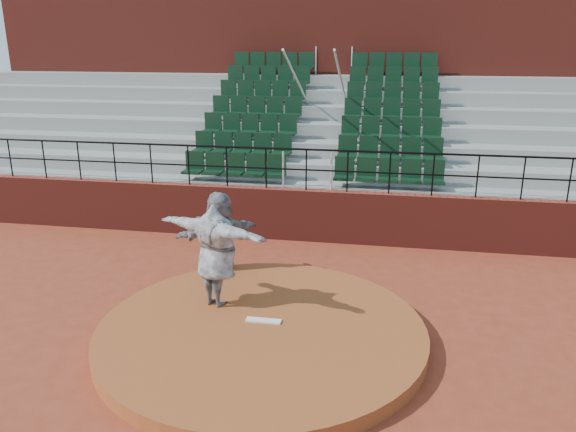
{
  "coord_description": "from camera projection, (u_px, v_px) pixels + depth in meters",
  "views": [
    {
      "loc": [
        1.93,
        -8.19,
        4.83
      ],
      "look_at": [
        0.0,
        2.5,
        1.4
      ],
      "focal_mm": 35.0,
      "sensor_mm": 36.0,
      "label": 1
    }
  ],
  "objects": [
    {
      "name": "press_box_facade",
      "position": [
        338.0,
        76.0,
        20.22
      ],
      "size": [
        24.0,
        3.0,
        7.1
      ],
      "primitive_type": "cube",
      "color": "maroon",
      "rests_on": "ground"
    },
    {
      "name": "pitchers_mound",
      "position": [
        262.0,
        332.0,
        9.43
      ],
      "size": [
        5.5,
        5.5,
        0.25
      ],
      "primitive_type": "cylinder",
      "color": "#9D4B23",
      "rests_on": "ground"
    },
    {
      "name": "boundary_wall",
      "position": [
        306.0,
        215.0,
        13.97
      ],
      "size": [
        24.0,
        0.3,
        1.3
      ],
      "primitive_type": "cube",
      "color": "maroon",
      "rests_on": "ground"
    },
    {
      "name": "pitcher",
      "position": [
        216.0,
        255.0,
        9.9
      ],
      "size": [
        2.37,
        1.46,
        1.88
      ],
      "primitive_type": "imported",
      "rotation": [
        0.0,
        0.0,
        2.75
      ],
      "color": "black",
      "rests_on": "pitchers_mound"
    },
    {
      "name": "pitching_rubber",
      "position": [
        264.0,
        321.0,
        9.53
      ],
      "size": [
        0.6,
        0.15,
        0.03
      ],
      "primitive_type": "cube",
      "color": "white",
      "rests_on": "pitchers_mound"
    },
    {
      "name": "wall_railing",
      "position": [
        306.0,
        161.0,
        13.55
      ],
      "size": [
        24.04,
        0.05,
        1.03
      ],
      "color": "black",
      "rests_on": "boundary_wall"
    },
    {
      "name": "ground",
      "position": [
        262.0,
        339.0,
        9.47
      ],
      "size": [
        90.0,
        90.0,
        0.0
      ],
      "primitive_type": "plane",
      "color": "maroon",
      "rests_on": "ground"
    },
    {
      "name": "seating_deck",
      "position": [
        324.0,
        155.0,
        17.16
      ],
      "size": [
        24.0,
        5.97,
        4.63
      ],
      "color": "gray",
      "rests_on": "ground"
    },
    {
      "name": "fielder",
      "position": [
        220.0,
        236.0,
        11.57
      ],
      "size": [
        1.73,
        1.54,
        1.9
      ],
      "primitive_type": "imported",
      "rotation": [
        0.0,
        0.0,
        3.81
      ],
      "color": "black",
      "rests_on": "ground"
    }
  ]
}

